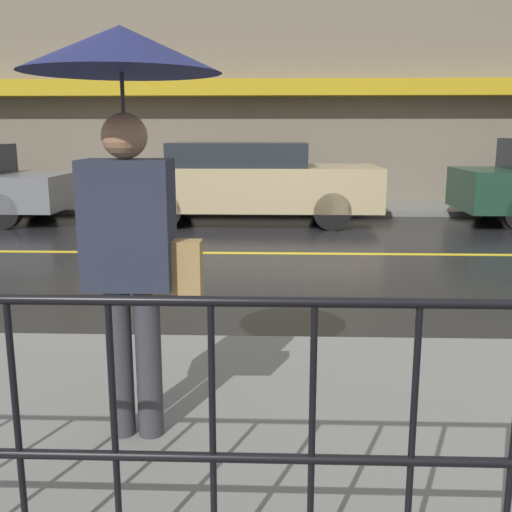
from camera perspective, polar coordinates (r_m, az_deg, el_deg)
ground_plane at (r=8.37m, az=2.82°, el=0.24°), size 80.00×80.00×0.00m
sidewalk_near at (r=3.47m, az=4.02°, el=-16.28°), size 28.00×2.82×0.10m
sidewalk_far at (r=12.96m, az=2.54°, el=4.62°), size 28.00×1.86×0.10m
lane_marking at (r=8.37m, az=2.82°, el=0.27°), size 25.20×0.12×0.01m
building_storefront at (r=13.93m, az=2.59°, el=14.72°), size 28.00×0.85×4.72m
railing_foreground at (r=2.11m, az=5.40°, el=-14.25°), size 12.00×0.04×1.05m
pedestrian at (r=2.99m, az=-12.32°, el=11.49°), size 0.95×0.95×2.06m
car_tan at (r=11.06m, az=-0.85°, el=7.11°), size 4.71×1.74×1.48m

